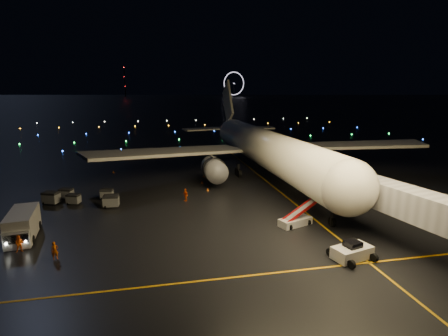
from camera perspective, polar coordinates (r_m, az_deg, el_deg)
The scene contains 22 objects.
ground at distance 338.02m, azimuth -10.40°, elevation 9.78°, with size 2000.00×2000.00×0.00m, color black.
lane_centre at distance 58.58m, azimuth 8.91°, elevation -3.70°, with size 0.25×80.00×0.02m, color #D89608.
lane_cross at distance 32.22m, azimuth -4.78°, elevation -17.99°, with size 60.00×0.25×0.02m, color #D89608.
airliner at distance 68.89m, azimuth 5.80°, elevation 6.81°, with size 66.19×62.88×18.75m, color silver, non-canonical shape.
pushback_tug at distance 37.58m, azimuth 20.19°, elevation -12.48°, with size 3.93×2.06×1.87m, color silver.
belt_loader at distance 44.12m, azimuth 11.61°, elevation -7.32°, with size 6.21×1.69×3.01m, color silver, non-canonical shape.
service_truck at distance 45.94m, azimuth -30.00°, elevation -7.95°, with size 2.66×8.44×3.11m, color silver.
crew_a at distance 39.08m, azimuth -25.91°, elevation -12.04°, with size 0.67×0.44×1.83m, color #EA570C.
crew_b at distance 42.36m, azimuth -30.40°, elevation -10.61°, with size 0.90×0.70×1.84m, color #EA570C.
crew_c at distance 52.82m, azimuth -6.31°, elevation -4.37°, with size 1.13×0.47×1.93m, color #EA570C.
safety_cone_0 at distance 57.92m, azimuth -2.68°, elevation -3.52°, with size 0.40×0.40×0.45m, color orange.
safety_cone_1 at distance 66.96m, azimuth -3.31°, elevation -1.27°, with size 0.41×0.41×0.47m, color orange.
safety_cone_2 at distance 62.50m, azimuth -3.60°, elevation -2.31°, with size 0.40×0.40×0.46m, color orange.
safety_cone_3 at distance 73.50m, azimuth -17.61°, elevation -0.59°, with size 0.41×0.41×0.46m, color orange.
ferris_wheel at distance 778.23m, azimuth 1.64°, elevation 13.48°, with size 50.00×4.00×52.00m, color black, non-canonical shape.
radio_mast at distance 779.41m, azimuth -15.90°, elevation 13.45°, with size 1.80×1.80×64.00m, color black.
taxiway_lights at distance 144.67m, azimuth -8.41°, elevation 6.18°, with size 164.00×92.00×0.36m, color black, non-canonical shape.
baggage_cart_0 at distance 52.38m, azimuth -17.94°, elevation -5.17°, with size 2.09×1.46×1.77m, color gray.
baggage_cart_1 at distance 56.50m, azimuth -18.58°, elevation -4.05°, with size 1.80×1.26×1.53m, color gray.
baggage_cart_2 at distance 58.84m, azimuth -24.34°, elevation -3.83°, with size 1.89×1.32×1.60m, color gray.
baggage_cart_3 at distance 55.72m, azimuth -23.35°, elevation -4.68°, with size 1.77×1.24×1.51m, color gray.
baggage_cart_4 at distance 57.08m, azimuth -26.39°, elevation -4.40°, with size 2.16×1.51×1.84m, color gray.
Camera 1 is at (-8.06, -37.52, 16.47)m, focal length 28.00 mm.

